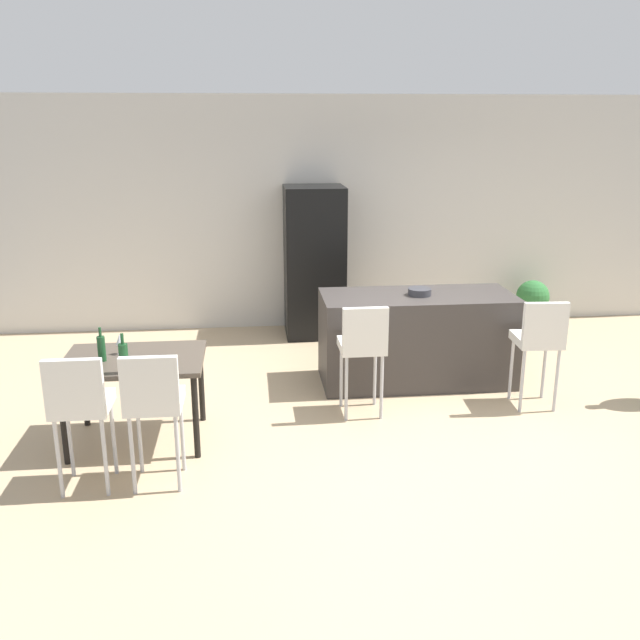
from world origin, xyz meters
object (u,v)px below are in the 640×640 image
at_px(dining_table, 134,367).
at_px(wine_glass_middle, 120,340).
at_px(wine_bottle_end, 101,348).
at_px(kitchen_island, 416,338).
at_px(bar_chair_middle, 540,337).
at_px(dining_chair_near, 80,401).
at_px(bar_chair_left, 363,343).
at_px(refrigerator, 314,262).
at_px(dining_chair_far, 153,398).
at_px(wine_bottle_left, 124,358).
at_px(potted_plant, 532,300).
at_px(fruit_bowl, 420,292).

height_order(dining_table, wine_glass_middle, wine_glass_middle).
bearing_deg(wine_bottle_end, kitchen_island, 21.84).
xyz_separation_m(bar_chair_middle, dining_table, (-3.59, -0.31, -0.04)).
height_order(dining_chair_near, wine_bottle_end, dining_chair_near).
xyz_separation_m(bar_chair_left, refrigerator, (-0.19, 2.51, 0.22)).
height_order(dining_chair_far, wine_bottle_end, dining_chair_far).
bearing_deg(wine_bottle_left, potted_plant, 34.54).
height_order(dining_table, wine_bottle_left, wine_bottle_left).
bearing_deg(wine_bottle_left, dining_chair_far, -58.32).
bearing_deg(wine_bottle_left, dining_table, 88.51).
distance_m(bar_chair_middle, wine_bottle_left, 3.66).
relative_size(bar_chair_left, fruit_bowl, 4.55).
bearing_deg(wine_bottle_end, wine_bottle_left, -53.10).
xyz_separation_m(dining_table, wine_glass_middle, (-0.12, 0.10, 0.20)).
xyz_separation_m(dining_chair_far, wine_glass_middle, (-0.37, 0.88, 0.17)).
bearing_deg(fruit_bowl, bar_chair_middle, -39.07).
height_order(dining_chair_near, fruit_bowl, dining_chair_near).
bearing_deg(wine_bottle_end, dining_chair_near, -91.66).
xyz_separation_m(wine_bottle_end, potted_plant, (4.82, 2.87, -0.48)).
bearing_deg(wine_glass_middle, potted_plant, 29.96).
bearing_deg(bar_chair_middle, refrigerator, 126.04).
distance_m(bar_chair_middle, wine_bottle_end, 3.84).
bearing_deg(bar_chair_left, dining_chair_far, -147.26).
xyz_separation_m(dining_table, dining_chair_far, (0.25, -0.78, 0.04)).
relative_size(kitchen_island, refrigerator, 1.05).
bearing_deg(kitchen_island, wine_bottle_left, -151.26).
distance_m(kitchen_island, wine_bottle_left, 3.05).
xyz_separation_m(dining_chair_near, dining_chair_far, (0.51, 0.00, 0.00)).
bearing_deg(kitchen_island, refrigerator, 117.06).
bearing_deg(wine_bottle_left, wine_bottle_end, 126.90).
relative_size(fruit_bowl, potted_plant, 0.37).
bearing_deg(dining_chair_near, bar_chair_middle, 15.85).
relative_size(dining_table, refrigerator, 0.62).
bearing_deg(refrigerator, bar_chair_middle, -53.96).
height_order(wine_bottle_left, refrigerator, refrigerator).
bearing_deg(bar_chair_left, wine_bottle_left, -161.29).
height_order(bar_chair_left, wine_glass_middle, bar_chair_left).
height_order(dining_chair_near, potted_plant, dining_chair_near).
relative_size(wine_bottle_end, wine_glass_middle, 1.62).
relative_size(bar_chair_middle, wine_bottle_left, 3.30).
bearing_deg(fruit_bowl, wine_bottle_left, -151.71).
xyz_separation_m(kitchen_island, bar_chair_left, (-0.69, -0.79, 0.24)).
bearing_deg(wine_bottle_end, bar_chair_left, 9.44).
distance_m(dining_table, wine_bottle_left, 0.40).
distance_m(bar_chair_left, bar_chair_middle, 1.64).
distance_m(wine_bottle_end, potted_plant, 5.63).
height_order(dining_chair_far, refrigerator, refrigerator).
xyz_separation_m(dining_chair_near, refrigerator, (2.01, 3.60, 0.22)).
height_order(wine_bottle_end, wine_glass_middle, wine_bottle_end).
distance_m(bar_chair_middle, wine_glass_middle, 3.71).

